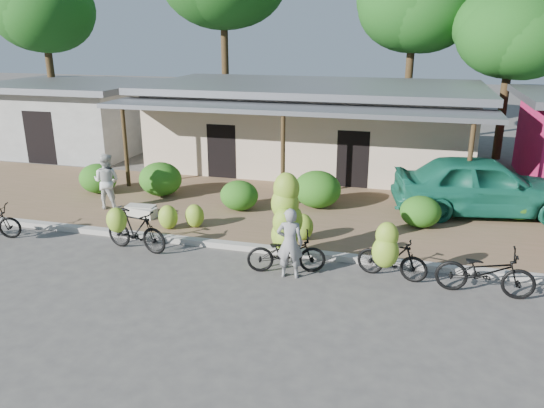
{
  "coord_description": "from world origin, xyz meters",
  "views": [
    {
      "loc": [
        3.99,
        -9.89,
        5.35
      ],
      "look_at": [
        0.68,
        2.27,
        1.2
      ],
      "focal_mm": 35.0,
      "sensor_mm": 36.0,
      "label": 1
    }
  ],
  "objects": [
    {
      "name": "tree_back_left",
      "position": [
        -13.69,
        13.11,
        6.33
      ],
      "size": [
        4.99,
        4.85,
        8.19
      ],
      "color": "#45331B",
      "rests_on": "ground"
    },
    {
      "name": "tree_center_right",
      "position": [
        3.31,
        16.61,
        6.45
      ],
      "size": [
        5.22,
        5.1,
        8.39
      ],
      "color": "#45331B",
      "rests_on": "ground"
    },
    {
      "name": "hedge_0",
      "position": [
        -6.14,
        5.11,
        0.62
      ],
      "size": [
        1.27,
        1.14,
        0.99
      ],
      "primitive_type": "ellipsoid",
      "color": "#2C6015",
      "rests_on": "sidewalk"
    },
    {
      "name": "bike_far_right",
      "position": [
        5.66,
        1.04,
        0.53
      ],
      "size": [
        2.03,
        0.78,
        1.05
      ],
      "rotation": [
        0.0,
        0.0,
        1.53
      ],
      "color": "black",
      "rests_on": "ground"
    },
    {
      "name": "tree_near_right",
      "position": [
        7.31,
        14.61,
        5.3
      ],
      "size": [
        4.65,
        4.49,
        7.03
      ],
      "color": "#45331B",
      "rests_on": "ground"
    },
    {
      "name": "bike_left",
      "position": [
        -2.62,
        1.17,
        0.6
      ],
      "size": [
        1.86,
        1.26,
        1.34
      ],
      "rotation": [
        0.0,
        0.0,
        1.4
      ],
      "color": "black",
      "rests_on": "ground"
    },
    {
      "name": "loose_banana_b",
      "position": [
        -1.71,
        2.89,
        0.45
      ],
      "size": [
        0.53,
        0.45,
        0.66
      ],
      "primitive_type": "ellipsoid",
      "color": "#98BA2E",
      "rests_on": "sidewalk"
    },
    {
      "name": "hedge_5",
      "position": [
        7.04,
        5.98,
        0.58
      ],
      "size": [
        1.19,
        1.07,
        0.93
      ],
      "primitive_type": "ellipsoid",
      "color": "#2C6015",
      "rests_on": "sidewalk"
    },
    {
      "name": "sidewalk",
      "position": [
        0.0,
        5.0,
        0.06
      ],
      "size": [
        60.0,
        6.0,
        0.12
      ],
      "primitive_type": "cube",
      "color": "#846047",
      "rests_on": "ground"
    },
    {
      "name": "vendor",
      "position": [
        1.5,
        0.78,
        0.82
      ],
      "size": [
        0.65,
        0.47,
        1.64
      ],
      "primitive_type": "imported",
      "rotation": [
        0.0,
        0.0,
        3.27
      ],
      "color": "gray",
      "rests_on": "ground"
    },
    {
      "name": "bike_right",
      "position": [
        3.69,
        1.14,
        0.65
      ],
      "size": [
        1.66,
        1.26,
        1.54
      ],
      "rotation": [
        0.0,
        0.0,
        1.36
      ],
      "color": "black",
      "rests_on": "ground"
    },
    {
      "name": "sack_far",
      "position": [
        -3.49,
        3.27,
        0.26
      ],
      "size": [
        0.8,
        0.49,
        0.28
      ],
      "primitive_type": "cube",
      "rotation": [
        0.0,
        0.0,
        -0.16
      ],
      "color": "beige",
      "rests_on": "sidewalk"
    },
    {
      "name": "hedge_2",
      "position": [
        -1.0,
        4.64,
        0.58
      ],
      "size": [
        1.17,
        1.05,
        0.91
      ],
      "primitive_type": "ellipsoid",
      "color": "#2C6015",
      "rests_on": "sidewalk"
    },
    {
      "name": "bystander",
      "position": [
        -4.94,
        3.75,
        0.98
      ],
      "size": [
        0.86,
        0.69,
        1.71
      ],
      "primitive_type": "imported",
      "rotation": [
        0.0,
        0.0,
        3.19
      ],
      "color": "silver",
      "rests_on": "sidewalk"
    },
    {
      "name": "sack_near",
      "position": [
        -3.65,
        3.39,
        0.27
      ],
      "size": [
        0.87,
        0.45,
        0.3
      ],
      "primitive_type": "cube",
      "rotation": [
        0.0,
        0.0,
        0.06
      ],
      "color": "beige",
      "rests_on": "sidewalk"
    },
    {
      "name": "hedge_3",
      "position": [
        1.24,
        5.53,
        0.69
      ],
      "size": [
        1.47,
        1.32,
        1.14
      ],
      "primitive_type": "ellipsoid",
      "color": "#2C6015",
      "rests_on": "sidewalk"
    },
    {
      "name": "bike_center",
      "position": [
        1.29,
        1.28,
        0.89
      ],
      "size": [
        1.91,
        1.37,
        2.23
      ],
      "rotation": [
        0.0,
        0.0,
        1.83
      ],
      "color": "black",
      "rests_on": "ground"
    },
    {
      "name": "ground",
      "position": [
        0.0,
        0.0,
        0.0
      ],
      "size": [
        100.0,
        100.0,
        0.0
      ],
      "primitive_type": "plane",
      "color": "#4A4744",
      "rests_on": "ground"
    },
    {
      "name": "hedge_1",
      "position": [
        -3.98,
        5.38,
        0.67
      ],
      "size": [
        1.42,
        1.28,
        1.11
      ],
      "primitive_type": "ellipsoid",
      "color": "#2C6015",
      "rests_on": "sidewalk"
    },
    {
      "name": "hedge_4",
      "position": [
        4.33,
        4.58,
        0.56
      ],
      "size": [
        1.12,
        1.01,
        0.88
      ],
      "primitive_type": "ellipsoid",
      "color": "#2C6015",
      "rests_on": "sidewalk"
    },
    {
      "name": "curb",
      "position": [
        0.0,
        2.0,
        0.07
      ],
      "size": [
        60.0,
        0.25,
        0.15
      ],
      "primitive_type": "cube",
      "color": "#A8A399",
      "rests_on": "ground"
    },
    {
      "name": "teal_van",
      "position": [
        6.06,
        6.2,
        1.0
      ],
      "size": [
        5.45,
        2.95,
        1.76
      ],
      "primitive_type": "imported",
      "rotation": [
        0.0,
        0.0,
        1.75
      ],
      "color": "#176B52",
      "rests_on": "sidewalk"
    },
    {
      "name": "loose_banana_a",
      "position": [
        -2.36,
        2.58,
        0.46
      ],
      "size": [
        0.55,
        0.46,
        0.68
      ],
      "primitive_type": "ellipsoid",
      "color": "#98BA2E",
      "rests_on": "sidewalk"
    },
    {
      "name": "shop_main",
      "position": [
        0.0,
        10.93,
        1.72
      ],
      "size": [
        13.0,
        8.5,
        3.35
      ],
      "color": "beige",
      "rests_on": "ground"
    },
    {
      "name": "loose_banana_c",
      "position": [
        1.37,
        2.76,
        0.48
      ],
      "size": [
        0.57,
        0.48,
        0.71
      ],
      "primitive_type": "ellipsoid",
      "color": "#98BA2E",
      "rests_on": "sidewalk"
    },
    {
      "name": "shop_grey",
      "position": [
        -11.0,
        10.99,
        1.62
      ],
      "size": [
        7.0,
        6.0,
        3.15
      ],
      "color": "#A8A9A4",
      "rests_on": "ground"
    }
  ]
}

